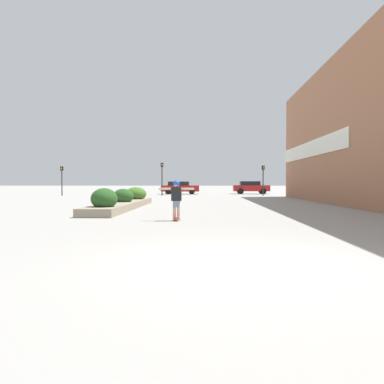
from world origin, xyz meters
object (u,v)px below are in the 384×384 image
at_px(car_center_right, 180,187).
at_px(car_center_left, 337,187).
at_px(car_leftmost, 251,187).
at_px(traffic_light_left, 162,173).
at_px(skateboarder, 176,195).
at_px(traffic_light_far_left, 62,175).
at_px(skateboard, 176,219).
at_px(traffic_light_right, 263,175).

bearing_deg(car_center_right, car_center_left, 94.85).
bearing_deg(car_leftmost, car_center_right, -83.45).
distance_m(car_center_right, traffic_light_left, 5.79).
height_order(skateboarder, traffic_light_left, traffic_light_left).
height_order(traffic_light_left, traffic_light_far_left, traffic_light_left).
bearing_deg(car_center_right, car_leftmost, 96.55).
relative_size(car_leftmost, traffic_light_left, 1.24).
distance_m(car_center_left, car_center_right, 19.45).
xyz_separation_m(skateboard, car_center_left, (17.36, 32.99, 0.81)).
relative_size(car_center_left, traffic_light_right, 1.41).
height_order(skateboarder, car_center_left, car_center_left).
relative_size(car_center_left, car_center_right, 0.99).
bearing_deg(traffic_light_far_left, car_leftmost, 17.10).
xyz_separation_m(car_leftmost, traffic_light_far_left, (-21.14, -6.50, 1.34)).
bearing_deg(skateboard, car_center_left, 65.92).
xyz_separation_m(skateboard, traffic_light_right, (7.23, 26.10, 2.15)).
bearing_deg(skateboarder, car_center_left, 65.92).
bearing_deg(car_center_right, traffic_light_left, -16.43).
height_order(skateboarder, traffic_light_far_left, traffic_light_far_left).
bearing_deg(car_leftmost, traffic_light_left, -58.33).
xyz_separation_m(car_center_right, traffic_light_far_left, (-12.43, -5.50, 1.36)).
bearing_deg(skateboarder, traffic_light_right, 78.19).
relative_size(skateboard, traffic_light_right, 0.21).
relative_size(skateboarder, car_center_right, 0.32).
distance_m(car_leftmost, car_center_left, 10.69).
bearing_deg(car_leftmost, skateboard, -11.69).
xyz_separation_m(car_leftmost, traffic_light_left, (-10.28, -6.34, 1.57)).
bearing_deg(traffic_light_left, car_leftmost, 31.67).
xyz_separation_m(car_leftmost, car_center_right, (-8.71, -1.00, -0.02)).
relative_size(skateboard, traffic_light_far_left, 0.21).
relative_size(car_leftmost, traffic_light_right, 1.36).
distance_m(skateboard, traffic_light_left, 26.35).
bearing_deg(traffic_light_far_left, traffic_light_right, 0.67).
distance_m(skateboarder, traffic_light_right, 27.11).
height_order(car_center_left, traffic_light_far_left, traffic_light_far_left).
distance_m(car_leftmost, traffic_light_far_left, 22.16).
distance_m(skateboard, car_center_left, 37.29).
bearing_deg(traffic_light_right, skateboarder, -105.49).
relative_size(skateboard, traffic_light_left, 0.19).
bearing_deg(skateboarder, car_leftmost, 81.99).
distance_m(skateboard, car_leftmost, 33.04).
xyz_separation_m(skateboarder, traffic_light_left, (-3.59, 26.00, 1.45)).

